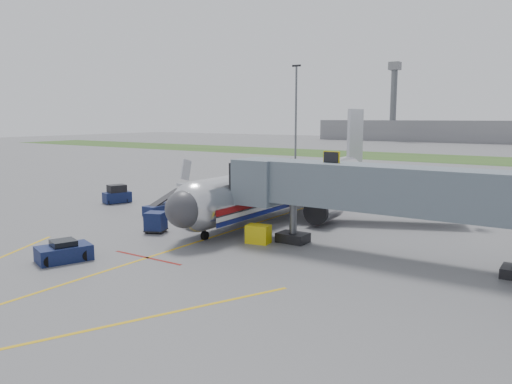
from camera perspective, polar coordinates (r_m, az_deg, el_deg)
The scene contains 16 objects.
ground at distance 36.92m, azimuth -7.84°, elevation -6.02°, with size 400.00×400.00×0.00m, color #565659.
grass_strip at distance 119.46m, azimuth 22.06°, elevation 3.51°, with size 300.00×25.00×0.01m, color #2D4C1E.
apron_markings at distance 31.98m, azimuth -16.74°, elevation -8.61°, with size 21.52×50.00×0.01m.
airliner at distance 48.66m, azimuth 4.04°, elevation 0.75°, with size 32.10×35.67×10.25m.
jet_bridge at distance 33.87m, azimuth 14.48°, elevation 0.18°, with size 25.30×4.00×6.90m.
light_mast_left at distance 110.65m, azimuth 4.59°, elevation 9.34°, with size 2.00×0.44×20.40m.
distant_terminal at distance 199.65m, azimuth 24.01°, elevation 6.33°, with size 120.00×14.00×8.00m, color slate.
control_tower at distance 202.19m, azimuth 15.46°, elevation 10.56°, with size 4.00×4.00×30.00m.
pushback_tug at distance 34.87m, azimuth -21.10°, elevation -6.43°, with size 3.02×3.78×1.37m.
baggage_tug at distance 56.15m, azimuth -15.60°, elevation -0.32°, with size 2.35×3.16×1.98m.
baggage_cart_a at distance 41.18m, azimuth -11.39°, elevation -3.38°, with size 2.00×2.00×1.65m.
baggage_cart_b at distance 43.39m, azimuth -7.13°, elevation -2.61°, with size 2.08×2.08×1.74m.
baggage_cart_c at distance 45.68m, azimuth -2.92°, elevation -1.96°, with size 1.66×1.66×1.79m.
belt_loader at distance 48.97m, azimuth -10.70°, elevation -1.82°, with size 1.48×4.49×2.19m.
ground_power_cart at distance 36.97m, azimuth 0.27°, elevation -4.84°, with size 1.87×1.41×1.37m.
ramp_worker at distance 46.66m, azimuth -2.03°, elevation -1.79°, with size 0.63×0.41×1.72m, color #AAD318.
Camera 1 is at (23.76, -26.71, 9.25)m, focal length 35.00 mm.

